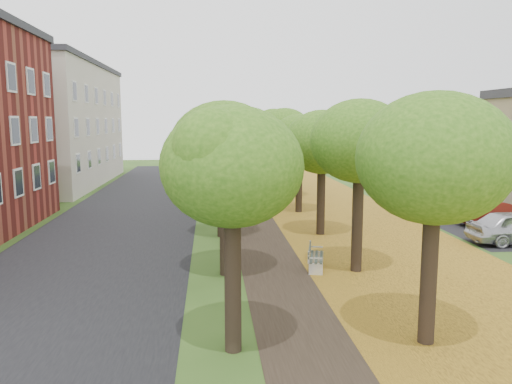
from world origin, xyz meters
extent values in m
plane|color=#2D4C19|center=(0.00, 0.00, 0.00)|extent=(120.00, 120.00, 0.00)
cube|color=black|center=(-7.50, 15.00, 0.00)|extent=(8.00, 70.00, 0.01)
cube|color=black|center=(0.00, 15.00, 0.00)|extent=(3.20, 70.00, 0.01)
cube|color=#B58421|center=(5.00, 15.00, 0.01)|extent=(7.50, 70.00, 0.01)
cube|color=black|center=(13.50, 16.00, 0.00)|extent=(9.00, 16.00, 0.01)
cylinder|color=black|center=(-2.20, 0.00, 1.70)|extent=(0.40, 0.40, 3.40)
ellipsoid|color=#2A5A13|center=(-2.20, 0.00, 4.57)|extent=(3.60, 3.60, 3.06)
cylinder|color=black|center=(-2.20, 6.00, 1.70)|extent=(0.40, 0.40, 3.40)
ellipsoid|color=#2A5A13|center=(-2.20, 6.00, 4.57)|extent=(3.60, 3.60, 3.06)
cylinder|color=black|center=(-2.20, 12.00, 1.70)|extent=(0.40, 0.40, 3.40)
ellipsoid|color=#2A5A13|center=(-2.20, 12.00, 4.57)|extent=(3.60, 3.60, 3.06)
cylinder|color=black|center=(-2.20, 18.00, 1.70)|extent=(0.40, 0.40, 3.40)
ellipsoid|color=#2A5A13|center=(-2.20, 18.00, 4.57)|extent=(3.60, 3.60, 3.06)
cylinder|color=black|center=(-2.20, 24.00, 1.70)|extent=(0.40, 0.40, 3.40)
ellipsoid|color=#2A5A13|center=(-2.20, 24.00, 4.57)|extent=(3.60, 3.60, 3.06)
cylinder|color=black|center=(-2.20, 30.00, 1.70)|extent=(0.40, 0.40, 3.40)
ellipsoid|color=#2A5A13|center=(-2.20, 30.00, 4.57)|extent=(3.60, 3.60, 3.06)
cylinder|color=black|center=(2.60, 0.00, 1.70)|extent=(0.40, 0.40, 3.40)
ellipsoid|color=#2A5A13|center=(2.60, 0.00, 4.57)|extent=(3.60, 3.60, 3.06)
cylinder|color=black|center=(2.60, 6.00, 1.70)|extent=(0.40, 0.40, 3.40)
ellipsoid|color=#2A5A13|center=(2.60, 6.00, 4.57)|extent=(3.60, 3.60, 3.06)
cylinder|color=black|center=(2.60, 12.00, 1.70)|extent=(0.40, 0.40, 3.40)
ellipsoid|color=#2A5A13|center=(2.60, 12.00, 4.57)|extent=(3.60, 3.60, 3.06)
cylinder|color=black|center=(2.60, 18.00, 1.70)|extent=(0.40, 0.40, 3.40)
ellipsoid|color=#2A5A13|center=(2.60, 18.00, 4.57)|extent=(3.60, 3.60, 3.06)
cylinder|color=black|center=(2.60, 24.00, 1.70)|extent=(0.40, 0.40, 3.40)
ellipsoid|color=#2A5A13|center=(2.60, 24.00, 4.57)|extent=(3.60, 3.60, 3.06)
cylinder|color=black|center=(2.60, 30.00, 1.70)|extent=(0.40, 0.40, 3.40)
ellipsoid|color=#2A5A13|center=(2.60, 30.00, 4.57)|extent=(3.60, 3.60, 3.06)
cube|color=beige|center=(-17.00, 33.00, 5.00)|extent=(10.00, 20.00, 10.00)
cube|color=#2D2D33|center=(-17.00, 33.00, 10.20)|extent=(10.30, 20.30, 0.40)
cube|color=#28322B|center=(1.20, 6.41, 0.45)|extent=(0.86, 1.85, 0.04)
cube|color=#28322B|center=(0.95, 6.47, 0.72)|extent=(0.46, 1.75, 0.26)
cube|color=silver|center=(1.01, 5.62, 0.22)|extent=(0.50, 0.17, 0.45)
cube|color=silver|center=(1.39, 7.20, 0.22)|extent=(0.50, 0.17, 0.45)
cube|color=silver|center=(1.01, 5.62, 0.63)|extent=(0.45, 0.16, 0.04)
cube|color=silver|center=(1.39, 7.20, 0.63)|extent=(0.45, 0.16, 0.04)
imported|color=maroon|center=(12.26, 13.10, 0.67)|extent=(4.17, 1.71, 1.34)
imported|color=#343439|center=(11.00, 15.59, 0.65)|extent=(4.66, 2.28, 1.31)
imported|color=white|center=(11.25, 19.72, 0.62)|extent=(4.81, 2.99, 1.24)
camera|label=1|loc=(-2.69, -11.34, 5.48)|focal=35.00mm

